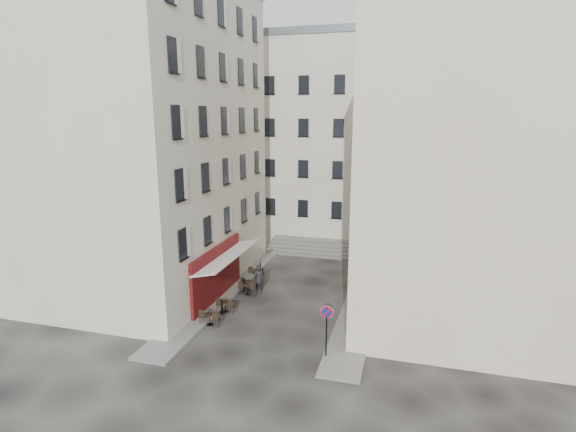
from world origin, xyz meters
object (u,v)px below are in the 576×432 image
(no_parking_sign, at_px, (326,322))
(bistro_table_a, at_px, (210,318))
(pedestrian, at_px, (259,279))
(bistro_table_b, at_px, (226,305))

(no_parking_sign, xyz_separation_m, bistro_table_a, (-6.93, 1.68, -1.47))
(no_parking_sign, height_order, pedestrian, no_parking_sign)
(bistro_table_a, distance_m, pedestrian, 5.39)
(bistro_table_b, relative_size, pedestrian, 0.59)
(bistro_table_a, xyz_separation_m, pedestrian, (1.05, 5.26, 0.52))
(bistro_table_b, height_order, pedestrian, pedestrian)
(bistro_table_a, bearing_deg, no_parking_sign, -13.65)
(bistro_table_a, height_order, bistro_table_b, bistro_table_a)
(bistro_table_b, bearing_deg, no_parking_sign, -27.62)
(bistro_table_b, bearing_deg, pedestrian, 74.93)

